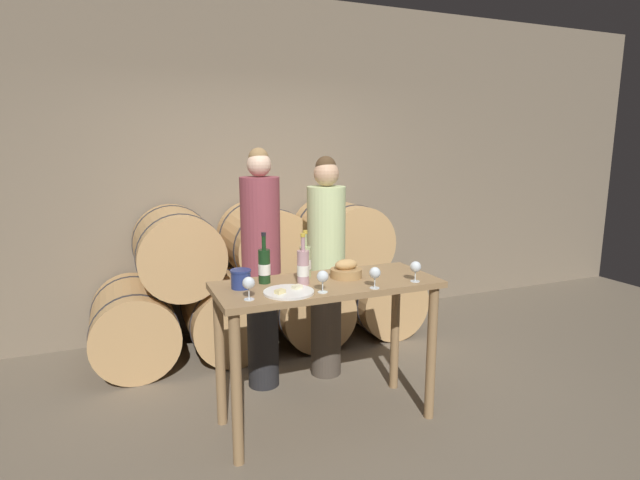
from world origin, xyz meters
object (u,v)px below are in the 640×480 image
wine_glass_center (375,273)px  wine_glass_right (416,267)px  tasting_table (327,307)px  person_right (326,264)px  bread_basket (346,270)px  wine_glass_far_left (249,284)px  blue_crock (241,278)px  wine_bottle_red (264,266)px  wine_bottle_white (305,261)px  cheese_plate (289,292)px  wine_bottle_rose (303,267)px  person_left (261,267)px  wine_glass_left (323,277)px

wine_glass_center → wine_glass_right: size_ratio=1.00×
tasting_table → wine_glass_center: 0.41m
person_right → bread_basket: (-0.11, -0.60, 0.10)m
bread_basket → wine_glass_far_left: 0.75m
person_right → wine_glass_right: size_ratio=13.07×
blue_crock → wine_glass_far_left: bearing=-93.1°
person_right → wine_bottle_red: size_ratio=5.35×
wine_bottle_white → cheese_plate: 0.40m
wine_bottle_rose → bread_basket: 0.33m
wine_glass_right → blue_crock: bearing=165.2°
wine_glass_center → person_left: bearing=117.0°
wine_glass_center → blue_crock: bearing=157.2°
bread_basket → wine_glass_left: wine_glass_left is taller
wine_bottle_red → wine_glass_right: (0.89, -0.34, -0.02)m
person_right → bread_basket: person_right is taller
wine_bottle_rose → cheese_plate: bearing=-135.1°
wine_bottle_red → wine_bottle_rose: bearing=-29.6°
wine_bottle_rose → wine_glass_right: size_ratio=2.44×
wine_bottle_white → wine_glass_center: (0.29, -0.42, -0.01)m
person_right → wine_bottle_rose: person_right is taller
wine_glass_left → wine_glass_right: same height
wine_bottle_white → wine_glass_far_left: bearing=-143.7°
cheese_plate → wine_glass_right: wine_glass_right is taller
blue_crock → bread_basket: (0.70, -0.02, -0.02)m
blue_crock → wine_glass_far_left: size_ratio=0.96×
bread_basket → cheese_plate: 0.51m
cheese_plate → wine_bottle_red: bearing=104.4°
person_right → wine_bottle_white: 0.62m
wine_bottle_red → blue_crock: size_ratio=2.55×
wine_bottle_white → wine_glass_right: 0.71m
person_left → tasting_table: bearing=-69.3°
tasting_table → cheese_plate: size_ratio=4.78×
wine_bottle_rose → bread_basket: size_ratio=1.56×
bread_basket → wine_glass_center: wine_glass_center is taller
person_left → wine_glass_center: size_ratio=13.55×
wine_bottle_red → wine_glass_far_left: wine_bottle_red is taller
wine_bottle_red → wine_bottle_rose: size_ratio=1.00×
wine_glass_far_left → bread_basket: bearing=17.7°
tasting_table → person_right: bearing=67.3°
wine_glass_far_left → blue_crock: bearing=86.9°
person_left → wine_glass_left: size_ratio=13.55×
wine_bottle_red → bread_basket: (0.53, -0.07, -0.07)m
person_left → wine_glass_center: bearing=-63.0°
wine_glass_far_left → wine_glass_center: 0.76m
person_left → blue_crock: person_left is taller
person_right → wine_glass_right: person_right is taller
cheese_plate → wine_glass_right: size_ratio=2.25×
blue_crock → wine_glass_far_left: (-0.01, -0.24, 0.03)m
tasting_table → bread_basket: size_ratio=6.89×
person_right → wine_glass_right: 0.91m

